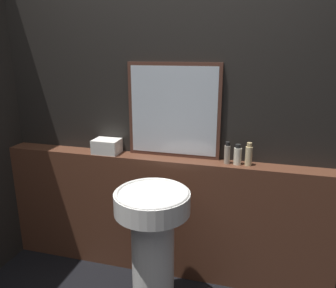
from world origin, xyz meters
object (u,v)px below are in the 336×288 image
object	(u,v)px
pedestal_sink	(153,241)
lotion_bottle	(249,155)
shampoo_bottle	(227,154)
mirror	(174,111)
conditioner_bottle	(238,155)
towel_stack	(107,146)

from	to	relation	value
pedestal_sink	lotion_bottle	xyz separation A→B (m)	(0.55, 0.45, 0.49)
shampoo_bottle	lotion_bottle	distance (m)	0.15
shampoo_bottle	mirror	bearing A→B (deg)	171.08
conditioner_bottle	towel_stack	bearing A→B (deg)	-180.00
mirror	towel_stack	xyz separation A→B (m)	(-0.52, -0.06, -0.29)
pedestal_sink	towel_stack	bearing A→B (deg)	138.52
conditioner_bottle	lotion_bottle	distance (m)	0.08
conditioner_bottle	pedestal_sink	bearing A→B (deg)	-136.51
mirror	lotion_bottle	distance (m)	0.62
pedestal_sink	shampoo_bottle	size ratio (longest dim) A/B	5.64
towel_stack	conditioner_bottle	xyz separation A→B (m)	(0.99, 0.00, 0.01)
towel_stack	shampoo_bottle	world-z (taller)	shampoo_bottle
mirror	shampoo_bottle	world-z (taller)	mirror
pedestal_sink	shampoo_bottle	world-z (taller)	shampoo_bottle
pedestal_sink	mirror	distance (m)	0.91
shampoo_bottle	conditioner_bottle	distance (m)	0.07
shampoo_bottle	conditioner_bottle	bearing A→B (deg)	0.00
mirror	conditioner_bottle	bearing A→B (deg)	-7.59
shampoo_bottle	lotion_bottle	bearing A→B (deg)	0.00
shampoo_bottle	towel_stack	bearing A→B (deg)	180.00
pedestal_sink	lotion_bottle	world-z (taller)	lotion_bottle
mirror	shampoo_bottle	size ratio (longest dim) A/B	4.36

